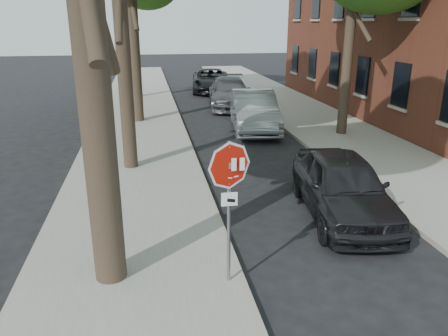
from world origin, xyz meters
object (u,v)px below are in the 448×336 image
object	(u,v)px
car_a	(343,186)
car_d	(211,80)
stop_sign	(229,186)
car_b	(254,111)
car_c	(230,93)

from	to	relation	value
car_a	car_d	xyz separation A→B (m)	(-0.18, 20.53, -0.02)
stop_sign	car_a	distance (m)	4.34
car_b	car_d	bearing A→B (deg)	98.12
stop_sign	car_b	xyz separation A→B (m)	(3.30, 11.65, -1.09)
car_a	car_b	bearing A→B (deg)	97.48
car_c	car_a	bearing A→B (deg)	-83.02
car_a	car_d	size ratio (longest dim) A/B	0.84
car_a	car_c	world-z (taller)	car_c
stop_sign	car_c	xyz separation A→B (m)	(3.30, 17.30, -1.15)
stop_sign	car_a	world-z (taller)	stop_sign
car_a	car_b	xyz separation A→B (m)	(0.00, 9.09, 0.08)
stop_sign	car_c	distance (m)	17.65
stop_sign	car_d	world-z (taller)	stop_sign
stop_sign	car_d	xyz separation A→B (m)	(3.12, 23.09, -1.19)
stop_sign	car_b	world-z (taller)	stop_sign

